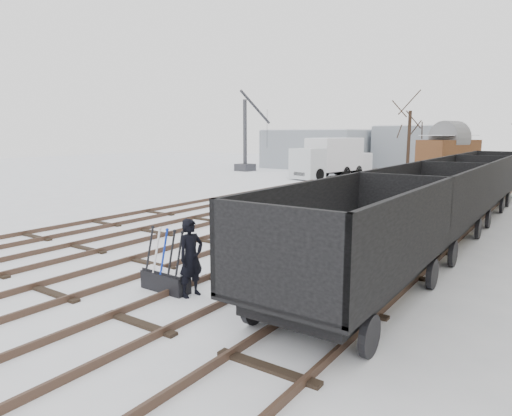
{
  "coord_description": "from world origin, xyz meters",
  "views": [
    {
      "loc": [
        9.7,
        -8.65,
        3.73
      ],
      "look_at": [
        0.98,
        3.94,
        1.2
      ],
      "focal_mm": 32.0,
      "sensor_mm": 36.0,
      "label": 1
    }
  ],
  "objects_px": {
    "freight_wagon_a": "(353,260)",
    "lorry": "(328,157)",
    "ground_frame": "(165,279)",
    "crane": "(246,150)",
    "worker": "(191,258)",
    "box_van_wagon": "(448,156)",
    "panel_van": "(351,163)"
  },
  "relations": [
    {
      "from": "panel_van",
      "to": "crane",
      "type": "distance_m",
      "value": 10.29
    },
    {
      "from": "worker",
      "to": "crane",
      "type": "relative_size",
      "value": 0.23
    },
    {
      "from": "lorry",
      "to": "crane",
      "type": "bearing_deg",
      "value": -178.58
    },
    {
      "from": "freight_wagon_a",
      "to": "box_van_wagon",
      "type": "height_order",
      "value": "box_van_wagon"
    },
    {
      "from": "freight_wagon_a",
      "to": "lorry",
      "type": "relative_size",
      "value": 0.85
    },
    {
      "from": "lorry",
      "to": "worker",
      "type": "bearing_deg",
      "value": -57.62
    },
    {
      "from": "box_van_wagon",
      "to": "crane",
      "type": "relative_size",
      "value": 0.67
    },
    {
      "from": "ground_frame",
      "to": "crane",
      "type": "height_order",
      "value": "crane"
    },
    {
      "from": "box_van_wagon",
      "to": "crane",
      "type": "xyz_separation_m",
      "value": [
        -19.16,
        1.12,
        -0.02
      ]
    },
    {
      "from": "worker",
      "to": "crane",
      "type": "height_order",
      "value": "crane"
    },
    {
      "from": "box_van_wagon",
      "to": "lorry",
      "type": "relative_size",
      "value": 0.69
    },
    {
      "from": "box_van_wagon",
      "to": "crane",
      "type": "height_order",
      "value": "crane"
    },
    {
      "from": "freight_wagon_a",
      "to": "box_van_wagon",
      "type": "distance_m",
      "value": 27.0
    },
    {
      "from": "worker",
      "to": "box_van_wagon",
      "type": "relative_size",
      "value": 0.34
    },
    {
      "from": "ground_frame",
      "to": "freight_wagon_a",
      "type": "height_order",
      "value": "freight_wagon_a"
    },
    {
      "from": "lorry",
      "to": "crane",
      "type": "xyz_separation_m",
      "value": [
        -9.91,
        1.97,
        0.36
      ]
    },
    {
      "from": "ground_frame",
      "to": "lorry",
      "type": "distance_m",
      "value": 29.03
    },
    {
      "from": "ground_frame",
      "to": "worker",
      "type": "height_order",
      "value": "worker"
    },
    {
      "from": "box_van_wagon",
      "to": "lorry",
      "type": "xyz_separation_m",
      "value": [
        -9.26,
        -0.85,
        -0.37
      ]
    },
    {
      "from": "worker",
      "to": "lorry",
      "type": "bearing_deg",
      "value": 28.73
    },
    {
      "from": "worker",
      "to": "lorry",
      "type": "xyz_separation_m",
      "value": [
        -9.83,
        27.44,
        0.8
      ]
    },
    {
      "from": "crane",
      "to": "worker",
      "type": "bearing_deg",
      "value": -49.53
    },
    {
      "from": "panel_van",
      "to": "crane",
      "type": "height_order",
      "value": "crane"
    },
    {
      "from": "worker",
      "to": "lorry",
      "type": "height_order",
      "value": "lorry"
    },
    {
      "from": "lorry",
      "to": "ground_frame",
      "type": "bearing_deg",
      "value": -59.08
    },
    {
      "from": "panel_van",
      "to": "freight_wagon_a",
      "type": "bearing_deg",
      "value": -50.83
    },
    {
      "from": "lorry",
      "to": "freight_wagon_a",
      "type": "bearing_deg",
      "value": -50.46
    },
    {
      "from": "box_van_wagon",
      "to": "freight_wagon_a",
      "type": "bearing_deg",
      "value": -59.41
    },
    {
      "from": "box_van_wagon",
      "to": "lorry",
      "type": "height_order",
      "value": "box_van_wagon"
    },
    {
      "from": "worker",
      "to": "ground_frame",
      "type": "bearing_deg",
      "value": 106.62
    },
    {
      "from": "crane",
      "to": "box_van_wagon",
      "type": "bearing_deg",
      "value": 3.26
    },
    {
      "from": "worker",
      "to": "lorry",
      "type": "distance_m",
      "value": 29.15
    }
  ]
}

